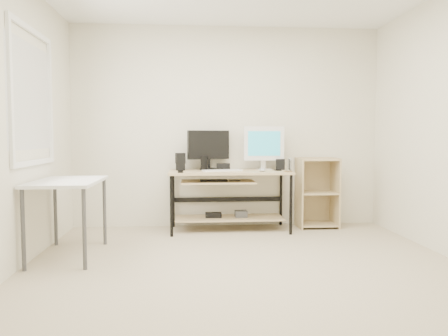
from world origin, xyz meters
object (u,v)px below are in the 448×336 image
(black_monitor, at_px, (208,147))
(white_imac, at_px, (264,145))
(shelf_unit, at_px, (316,192))
(audio_controller, at_px, (204,163))
(side_table, at_px, (68,188))
(desk, at_px, (228,188))

(black_monitor, xyz_separation_m, white_imac, (0.71, -0.02, 0.03))
(shelf_unit, relative_size, audio_controller, 5.20)
(side_table, relative_size, white_imac, 1.80)
(black_monitor, bearing_deg, side_table, -156.55)
(desk, height_order, white_imac, white_imac)
(side_table, distance_m, shelf_unit, 3.09)
(shelf_unit, distance_m, white_imac, 0.93)
(desk, bearing_deg, side_table, -147.35)
(side_table, xyz_separation_m, shelf_unit, (2.83, 1.22, -0.22))
(side_table, xyz_separation_m, white_imac, (2.14, 1.22, 0.40))
(shelf_unit, bearing_deg, black_monitor, 179.13)
(audio_controller, bearing_deg, white_imac, 18.11)
(desk, bearing_deg, black_monitor, 141.51)
(black_monitor, height_order, audio_controller, black_monitor)
(audio_controller, bearing_deg, side_table, -125.94)
(white_imac, bearing_deg, audio_controller, -176.43)
(side_table, height_order, audio_controller, audio_controller)
(desk, distance_m, white_imac, 0.74)
(black_monitor, bearing_deg, shelf_unit, -18.48)
(shelf_unit, relative_size, black_monitor, 1.67)
(black_monitor, bearing_deg, audio_controller, -143.10)
(side_table, distance_m, black_monitor, 1.93)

